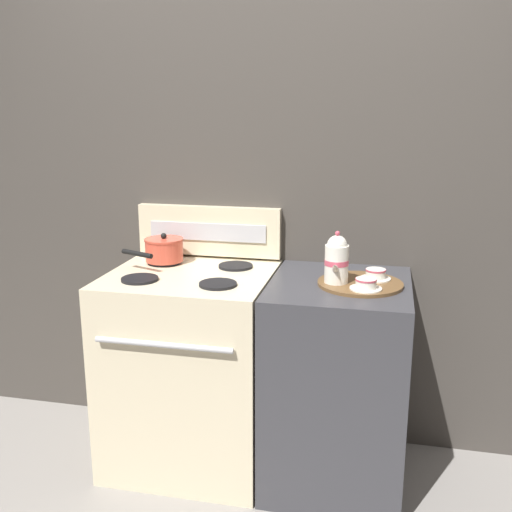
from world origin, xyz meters
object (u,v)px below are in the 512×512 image
object	(u,v)px
serving_tray	(360,284)
creamer_jug	(337,268)
teacup_right	(376,274)
saucepan	(164,250)
teapot	(337,259)
teacup_left	(366,284)
stove	(192,368)

from	to	relation	value
serving_tray	creamer_jug	distance (m)	0.13
teacup_right	creamer_jug	distance (m)	0.16
saucepan	teacup_right	distance (m)	0.99
creamer_jug	saucepan	bearing A→B (deg)	174.25
serving_tray	teapot	bearing A→B (deg)	-164.37
saucepan	serving_tray	bearing A→B (deg)	-9.73
teacup_right	creamer_jug	bearing A→B (deg)	173.36
saucepan	teacup_left	size ratio (longest dim) A/B	2.31
saucepan	serving_tray	size ratio (longest dim) A/B	0.84
serving_tray	saucepan	bearing A→B (deg)	170.27
saucepan	teapot	size ratio (longest dim) A/B	1.37
saucepan	serving_tray	distance (m)	0.94
teapot	teacup_left	world-z (taller)	teapot
stove	teacup_left	xyz separation A→B (m)	(0.77, -0.11, 0.49)
saucepan	creamer_jug	world-z (taller)	saucepan
stove	serving_tray	distance (m)	0.88
creamer_jug	teacup_right	bearing A→B (deg)	-6.64
creamer_jug	teacup_left	bearing A→B (deg)	-53.35
stove	serving_tray	bearing A→B (deg)	-1.16
serving_tray	teapot	distance (m)	0.15
saucepan	creamer_jug	xyz separation A→B (m)	(0.82, -0.08, -0.02)
teacup_left	creamer_jug	bearing A→B (deg)	126.65
saucepan	teapot	bearing A→B (deg)	-12.70
teacup_left	creamer_jug	distance (m)	0.21
serving_tray	teacup_right	xyz separation A→B (m)	(0.06, 0.06, 0.03)
serving_tray	teapot	size ratio (longest dim) A/B	1.63
stove	creamer_jug	world-z (taller)	creamer_jug
serving_tray	teapot	world-z (taller)	teapot
saucepan	teapot	distance (m)	0.85
teapot	teacup_left	distance (m)	0.16
teacup_right	serving_tray	bearing A→B (deg)	-136.58
stove	teacup_left	world-z (taller)	teacup_left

